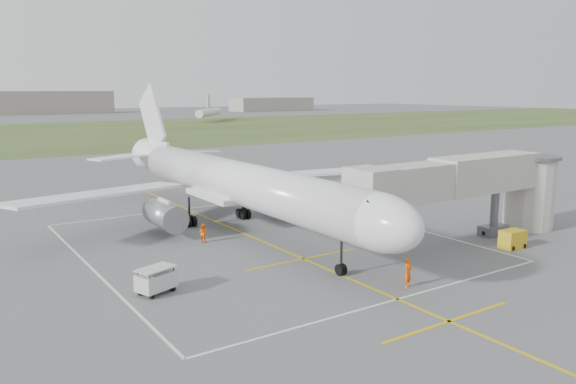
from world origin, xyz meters
TOP-DOWN VIEW (x-y plane):
  - ground at (0.00, 0.00)m, footprint 700.00×700.00m
  - grass_strip at (0.00, 130.00)m, footprint 700.00×120.00m
  - apron_markings at (0.00, -5.82)m, footprint 28.20×60.00m
  - airliner at (-0.00, 0.75)m, footprint 38.93×46.75m
  - jet_bridge at (15.72, -13.50)m, footprint 23.40×5.00m
  - gpu_unit at (15.83, -16.94)m, footprint 2.05×1.51m
  - baggage_cart at (-11.90, -10.78)m, footprint 2.74×2.17m
  - ramp_worker_nose at (2.11, -18.77)m, footprint 0.82×0.67m
  - ramp_worker_wing at (-4.26, -1.43)m, footprint 0.89×0.97m

SIDE VIEW (x-z plane):
  - ground at x=0.00m, z-range 0.00..0.00m
  - apron_markings at x=0.00m, z-range 0.00..0.01m
  - grass_strip at x=0.00m, z-range 0.00..0.02m
  - gpu_unit at x=15.83m, z-range -0.01..1.47m
  - ramp_worker_wing at x=-4.26m, z-range 0.00..1.60m
  - baggage_cart at x=-11.90m, z-range 0.02..1.69m
  - ramp_worker_nose at x=2.11m, z-range 0.00..1.94m
  - airliner at x=0.00m, z-range -2.37..11.15m
  - jet_bridge at x=15.72m, z-range 1.14..8.34m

